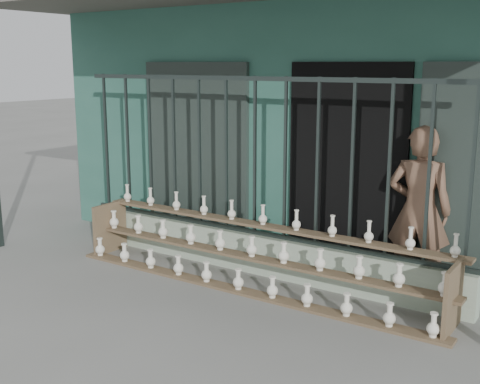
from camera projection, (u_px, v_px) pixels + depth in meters
The scene contains 6 objects.
ground at pixel (184, 307), 5.99m from camera, with size 60.00×60.00×0.00m, color slate.
workshop_building at pixel (358, 115), 9.09m from camera, with size 7.40×6.60×3.21m.
parapet_wall at pixel (254, 252), 7.00m from camera, with size 5.00×0.20×0.45m, color #A9BDA2.
security_fence at pixel (255, 157), 6.77m from camera, with size 5.00×0.04×1.80m.
shelf_rack at pixel (250, 254), 6.52m from camera, with size 4.50×0.68×0.85m.
elderly_woman at pixel (419, 211), 6.20m from camera, with size 0.65×0.43×1.78m, color brown.
Camera 1 is at (3.58, -4.37, 2.38)m, focal length 45.00 mm.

